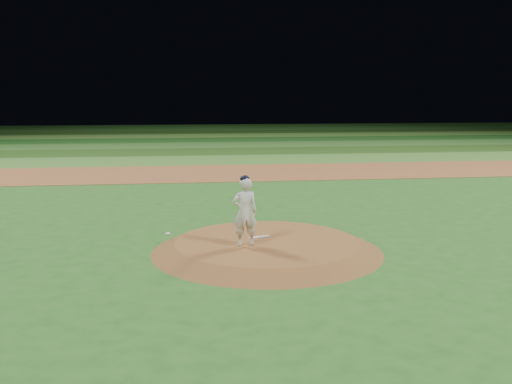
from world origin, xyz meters
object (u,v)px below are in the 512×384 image
pitching_rubber (259,237)px  pitcher_on_mound (245,211)px  rosin_bag (168,234)px  pitchers_mound (267,246)px

pitching_rubber → pitcher_on_mound: size_ratio=0.33×
rosin_bag → pitcher_on_mound: size_ratio=0.08×
rosin_bag → pitcher_on_mound: (1.80, -1.24, 0.77)m
rosin_bag → pitcher_on_mound: bearing=-34.7°
pitchers_mound → pitching_rubber: (-0.14, 0.35, 0.14)m
rosin_bag → pitcher_on_mound: pitcher_on_mound is taller
pitchers_mound → pitching_rubber: 0.40m
pitching_rubber → rosin_bag: 2.28m
pitchers_mound → pitcher_on_mound: size_ratio=3.34×
pitchers_mound → pitching_rubber: pitching_rubber is taller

